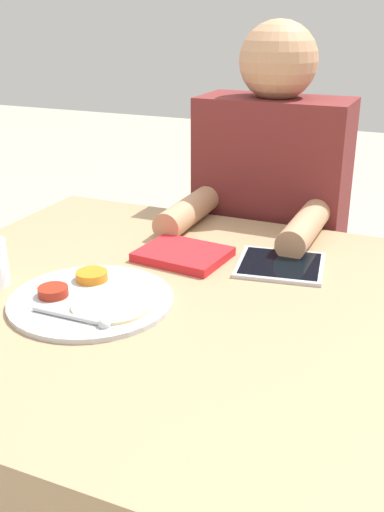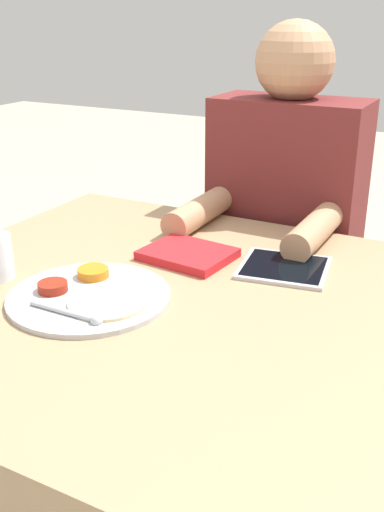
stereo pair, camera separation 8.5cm
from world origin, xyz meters
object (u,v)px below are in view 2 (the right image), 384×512
Objects in this scene: tablet_device at (284,268)px; person_diner at (281,264)px; red_notebook at (188,255)px; thali_tray at (89,296)px.

person_diner is at bearing 109.96° from tablet_device.
person_diner is at bearing 80.89° from red_notebook.
person_diner is at bearing 78.76° from thali_tray.
tablet_device is at bearing 47.67° from thali_tray.
person_diner reaches higher than thali_tray.
tablet_device is at bearing 11.08° from red_notebook.
thali_tray is at bearing -104.62° from red_notebook.
tablet_device is 0.45m from person_diner.
thali_tray is at bearing -101.24° from person_diner.
person_diner is (0.07, 0.43, -0.17)m from red_notebook.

